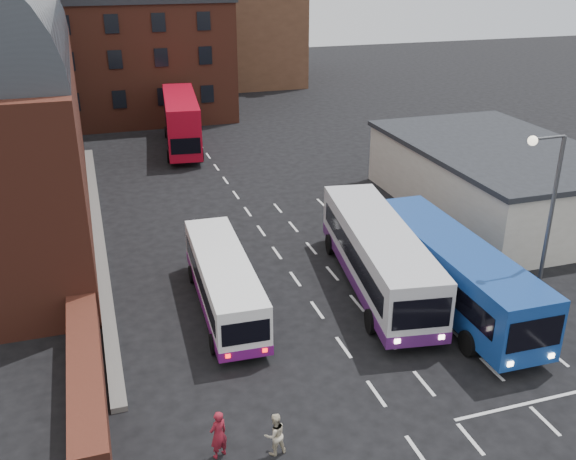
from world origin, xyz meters
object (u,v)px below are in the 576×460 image
object	(u,v)px
bus_white_outbound	(224,279)
bus_red_double	(181,121)
bus_white_inbound	(378,253)
bus_blue	(453,269)
pedestrian_beige	(275,434)
pedestrian_red	(218,434)
street_lamp	(545,216)

from	to	relation	value
bus_white_outbound	bus_red_double	bearing A→B (deg)	87.01
bus_white_inbound	bus_red_double	xyz separation A→B (m)	(-5.07, 27.02, 0.43)
bus_white_outbound	bus_red_double	xyz separation A→B (m)	(2.41, 26.73, 0.82)
bus_white_inbound	bus_blue	world-z (taller)	bus_white_inbound
bus_red_double	pedestrian_beige	size ratio (longest dim) A/B	7.40
bus_red_double	pedestrian_beige	bearing A→B (deg)	91.69
bus_blue	pedestrian_beige	distance (m)	12.51
bus_white_outbound	pedestrian_red	bearing A→B (deg)	-101.48
bus_red_double	bus_blue	bearing A→B (deg)	110.64
bus_white_outbound	pedestrian_beige	size ratio (longest dim) A/B	6.31
bus_white_outbound	pedestrian_beige	xyz separation A→B (m)	(-0.45, -9.58, -0.78)
bus_blue	bus_red_double	size ratio (longest dim) A/B	1.05
bus_white_inbound	bus_red_double	bearing A→B (deg)	-70.74
bus_blue	pedestrian_beige	world-z (taller)	bus_blue
bus_white_inbound	pedestrian_beige	size ratio (longest dim) A/B	8.01
bus_red_double	street_lamp	xyz separation A→B (m)	(9.91, -32.22, 2.89)
pedestrian_red	pedestrian_beige	bearing A→B (deg)	142.53
pedestrian_beige	pedestrian_red	bearing A→B (deg)	-22.69
bus_blue	pedestrian_beige	size ratio (longest dim) A/B	7.76
bus_red_double	street_lamp	distance (m)	33.83
bus_white_inbound	bus_blue	size ratio (longest dim) A/B	1.03
street_lamp	bus_white_inbound	bearing A→B (deg)	132.94
bus_white_inbound	street_lamp	bearing A→B (deg)	141.56
pedestrian_red	pedestrian_beige	xyz separation A→B (m)	(1.77, -0.42, -0.12)
bus_red_double	pedestrian_beige	world-z (taller)	bus_red_double
bus_red_double	pedestrian_red	xyz separation A→B (m)	(-4.64, -35.90, -1.48)
pedestrian_red	bus_white_inbound	bearing A→B (deg)	-161.85
bus_white_inbound	pedestrian_beige	bearing A→B (deg)	58.10
bus_red_double	street_lamp	size ratio (longest dim) A/B	1.30
bus_white_outbound	bus_white_inbound	distance (m)	7.50
bus_white_inbound	street_lamp	world-z (taller)	street_lamp
bus_white_outbound	bus_white_inbound	xyz separation A→B (m)	(7.49, -0.29, 0.39)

